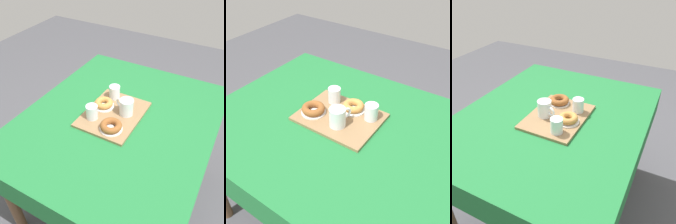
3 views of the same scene
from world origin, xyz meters
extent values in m
plane|color=#47474C|center=(0.00, 0.00, 0.00)|extent=(6.00, 6.00, 0.00)
cube|color=#1E6B33|center=(0.00, 0.00, 0.73)|extent=(1.29, 1.07, 0.03)
cube|color=#1E6B33|center=(0.00, -0.53, 0.65)|extent=(1.29, 0.01, 0.14)
cube|color=#1E6B33|center=(0.00, 0.53, 0.65)|extent=(1.29, 0.01, 0.14)
cube|color=#1E6B33|center=(-0.64, 0.00, 0.65)|extent=(0.01, 1.07, 0.14)
cube|color=#1E6B33|center=(0.64, 0.00, 0.65)|extent=(0.01, 1.07, 0.14)
cylinder|color=brown|center=(-0.55, -0.44, 0.36)|extent=(0.06, 0.06, 0.72)
cylinder|color=brown|center=(0.55, -0.44, 0.36)|extent=(0.06, 0.06, 0.72)
cylinder|color=brown|center=(-0.55, 0.44, 0.36)|extent=(0.06, 0.06, 0.72)
cube|color=olive|center=(-0.01, -0.04, 0.76)|extent=(0.41, 0.32, 0.02)
cylinder|color=white|center=(-0.04, 0.03, 0.81)|extent=(0.08, 0.08, 0.10)
cylinder|color=#B27523|center=(-0.04, 0.03, 0.80)|extent=(0.07, 0.07, 0.07)
torus|color=white|center=(-0.06, -0.02, 0.82)|extent=(0.03, 0.06, 0.06)
cylinder|color=white|center=(-0.15, -0.11, 0.81)|extent=(0.07, 0.07, 0.08)
cylinder|color=silver|center=(-0.15, -0.11, 0.80)|extent=(0.06, 0.06, 0.06)
cylinder|color=white|center=(0.09, -0.13, 0.81)|extent=(0.07, 0.07, 0.08)
cylinder|color=silver|center=(0.09, -0.13, 0.79)|extent=(0.06, 0.06, 0.04)
cylinder|color=white|center=(0.12, 0.02, 0.77)|extent=(0.13, 0.13, 0.01)
torus|color=brown|center=(0.12, 0.02, 0.79)|extent=(0.12, 0.12, 0.04)
cylinder|color=white|center=(-0.04, -0.12, 0.77)|extent=(0.13, 0.13, 0.01)
torus|color=#BC7F3D|center=(-0.04, -0.12, 0.79)|extent=(0.11, 0.11, 0.04)
camera|label=1|loc=(1.01, 0.51, 1.71)|focal=40.52mm
camera|label=2|loc=(-0.61, 0.85, 1.61)|focal=43.00mm
camera|label=3|loc=(-1.06, -0.61, 1.56)|focal=39.36mm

